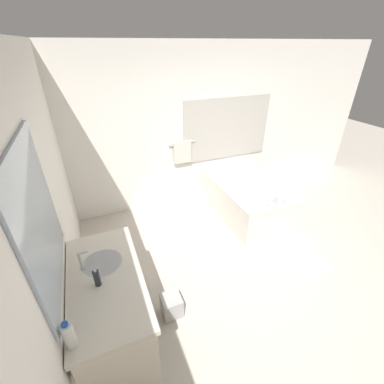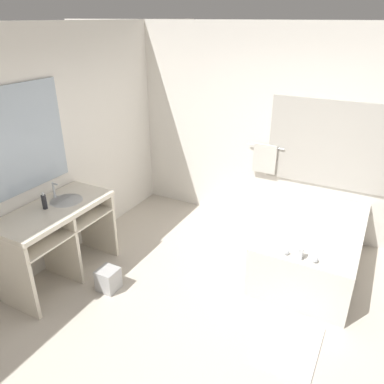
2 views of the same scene
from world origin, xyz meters
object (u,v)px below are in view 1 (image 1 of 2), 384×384
(water_bottle_1, at_px, (69,335))
(soap_dispenser, at_px, (97,278))
(waste_bin, at_px, (172,306))
(bathtub, at_px, (246,196))

(water_bottle_1, distance_m, soap_dispenser, 0.50)
(water_bottle_1, relative_size, waste_bin, 0.93)
(bathtub, bearing_deg, soap_dispenser, -148.48)
(bathtub, height_order, waste_bin, bathtub)
(waste_bin, bearing_deg, bathtub, 37.34)
(soap_dispenser, bearing_deg, bathtub, 31.52)
(bathtub, relative_size, water_bottle_1, 7.01)
(soap_dispenser, height_order, waste_bin, soap_dispenser)
(bathtub, distance_m, soap_dispenser, 3.03)
(water_bottle_1, bearing_deg, bathtub, 36.26)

